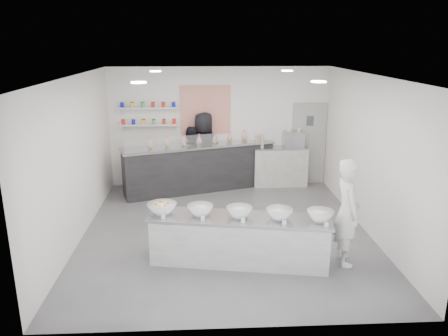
{
  "coord_description": "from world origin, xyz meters",
  "views": [
    {
      "loc": [
        -0.44,
        -7.85,
        3.59
      ],
      "look_at": [
        -0.02,
        0.4,
        1.18
      ],
      "focal_mm": 35.0,
      "sensor_mm": 36.0,
      "label": 1
    }
  ],
  "objects_px": {
    "back_bar": "(200,167)",
    "staff_right": "(204,150)",
    "espresso_ledge": "(280,166)",
    "staff_left": "(191,157)",
    "woman_prep": "(347,212)",
    "espresso_machine": "(293,140)",
    "prep_counter": "(239,240)"
  },
  "relations": [
    {
      "from": "back_bar",
      "to": "staff_right",
      "type": "bearing_deg",
      "value": 47.75
    },
    {
      "from": "back_bar",
      "to": "staff_right",
      "type": "distance_m",
      "value": 0.47
    },
    {
      "from": "espresso_ledge",
      "to": "staff_left",
      "type": "xyz_separation_m",
      "value": [
        -2.27,
        0.01,
        0.28
      ]
    },
    {
      "from": "woman_prep",
      "to": "staff_right",
      "type": "height_order",
      "value": "staff_right"
    },
    {
      "from": "staff_right",
      "to": "espresso_machine",
      "type": "bearing_deg",
      "value": -164.44
    },
    {
      "from": "woman_prep",
      "to": "staff_right",
      "type": "xyz_separation_m",
      "value": [
        -2.31,
        4.11,
        0.06
      ]
    },
    {
      "from": "back_bar",
      "to": "espresso_ledge",
      "type": "distance_m",
      "value": 2.08
    },
    {
      "from": "staff_left",
      "to": "espresso_machine",
      "type": "bearing_deg",
      "value": -162.98
    },
    {
      "from": "prep_counter",
      "to": "espresso_machine",
      "type": "bearing_deg",
      "value": 76.91
    },
    {
      "from": "espresso_machine",
      "to": "staff_left",
      "type": "bearing_deg",
      "value": 179.87
    },
    {
      "from": "staff_left",
      "to": "prep_counter",
      "type": "bearing_deg",
      "value": 119.36
    },
    {
      "from": "prep_counter",
      "to": "woman_prep",
      "type": "bearing_deg",
      "value": 7.06
    },
    {
      "from": "staff_left",
      "to": "staff_right",
      "type": "distance_m",
      "value": 0.36
    },
    {
      "from": "espresso_machine",
      "to": "staff_left",
      "type": "distance_m",
      "value": 2.61
    },
    {
      "from": "espresso_ledge",
      "to": "espresso_machine",
      "type": "bearing_deg",
      "value": 0.0
    },
    {
      "from": "back_bar",
      "to": "woman_prep",
      "type": "bearing_deg",
      "value": -76.04
    },
    {
      "from": "staff_right",
      "to": "woman_prep",
      "type": "bearing_deg",
      "value": 135.03
    },
    {
      "from": "espresso_ledge",
      "to": "staff_right",
      "type": "bearing_deg",
      "value": 179.82
    },
    {
      "from": "prep_counter",
      "to": "woman_prep",
      "type": "xyz_separation_m",
      "value": [
        1.76,
        -0.09,
        0.49
      ]
    },
    {
      "from": "espresso_machine",
      "to": "staff_right",
      "type": "relative_size",
      "value": 0.26
    },
    {
      "from": "prep_counter",
      "to": "espresso_machine",
      "type": "relative_size",
      "value": 5.92
    },
    {
      "from": "prep_counter",
      "to": "staff_left",
      "type": "height_order",
      "value": "staff_left"
    },
    {
      "from": "espresso_ledge",
      "to": "woman_prep",
      "type": "relative_size",
      "value": 0.76
    },
    {
      "from": "staff_left",
      "to": "woman_prep",
      "type": "bearing_deg",
      "value": 139.72
    },
    {
      "from": "prep_counter",
      "to": "staff_left",
      "type": "bearing_deg",
      "value": 112.09
    },
    {
      "from": "prep_counter",
      "to": "espresso_ledge",
      "type": "relative_size",
      "value": 2.19
    },
    {
      "from": "back_bar",
      "to": "woman_prep",
      "type": "xyz_separation_m",
      "value": [
        2.42,
        -3.86,
        0.32
      ]
    },
    {
      "from": "espresso_machine",
      "to": "staff_right",
      "type": "height_order",
      "value": "staff_right"
    },
    {
      "from": "prep_counter",
      "to": "espresso_ledge",
      "type": "bearing_deg",
      "value": 80.73
    },
    {
      "from": "espresso_machine",
      "to": "espresso_ledge",
      "type": "bearing_deg",
      "value": 180.0
    },
    {
      "from": "espresso_ledge",
      "to": "woman_prep",
      "type": "distance_m",
      "value": 4.14
    },
    {
      "from": "prep_counter",
      "to": "back_bar",
      "type": "bearing_deg",
      "value": 109.88
    }
  ]
}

